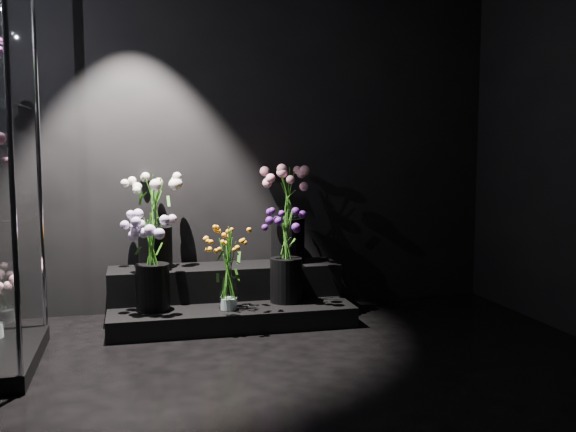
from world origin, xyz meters
name	(u,v)px	position (x,y,z in m)	size (l,w,h in m)	color
floor	(313,403)	(0.00, 0.00, 0.00)	(4.00, 4.00, 0.00)	black
wall_back	(243,128)	(0.00, 2.00, 1.40)	(4.00, 4.00, 0.00)	black
display_riser	(228,298)	(-0.18, 1.66, 0.16)	(1.70, 0.75, 0.38)	black
bouquet_orange_bells	(228,267)	(-0.22, 1.37, 0.44)	(0.28, 0.28, 0.57)	white
bouquet_lilac	(152,253)	(-0.72, 1.48, 0.54)	(0.48, 0.48, 0.66)	black
bouquet_purple	(286,250)	(0.22, 1.50, 0.52)	(0.37, 0.37, 0.68)	black
bouquet_cream_roses	(155,211)	(-0.69, 1.79, 0.79)	(0.50, 0.50, 0.71)	black
bouquet_pink_roses	(288,208)	(0.30, 1.79, 0.79)	(0.48, 0.48, 0.72)	black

